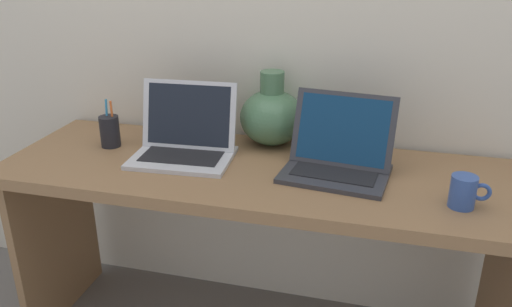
% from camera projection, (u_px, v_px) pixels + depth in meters
% --- Properties ---
extents(back_wall, '(4.40, 0.04, 2.40)m').
position_uv_depth(back_wall, '(279.00, 5.00, 1.81)').
color(back_wall, beige).
rests_on(back_wall, ground).
extents(desk, '(1.70, 0.57, 0.72)m').
position_uv_depth(desk, '(256.00, 206.00, 1.76)').
color(desk, olive).
rests_on(desk, ground).
extents(laptop_left, '(0.35, 0.27, 0.25)m').
position_uv_depth(laptop_left, '(185.00, 138.00, 1.77)').
color(laptop_left, silver).
rests_on(laptop_left, desk).
extents(laptop_right, '(0.35, 0.29, 0.24)m').
position_uv_depth(laptop_right, '(339.00, 153.00, 1.65)').
color(laptop_right, '#333338').
rests_on(laptop_right, desk).
extents(green_vase, '(0.23, 0.23, 0.27)m').
position_uv_depth(green_vase, '(272.00, 116.00, 1.86)').
color(green_vase, '#47704C').
rests_on(green_vase, desk).
extents(coffee_mug, '(0.11, 0.07, 0.09)m').
position_uv_depth(coffee_mug, '(464.00, 192.00, 1.43)').
color(coffee_mug, '#335199').
rests_on(coffee_mug, desk).
extents(pen_cup, '(0.07, 0.07, 0.17)m').
position_uv_depth(pen_cup, '(110.00, 131.00, 1.86)').
color(pen_cup, black).
rests_on(pen_cup, desk).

